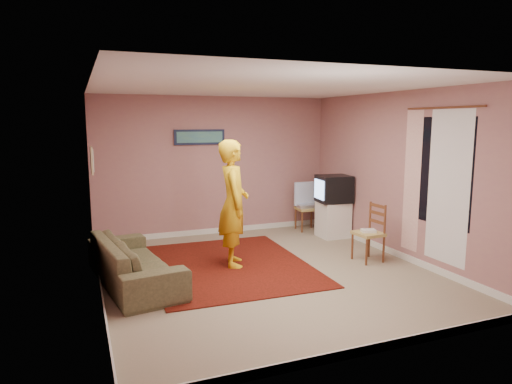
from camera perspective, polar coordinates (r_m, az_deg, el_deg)
name	(u,v)px	position (r m, az deg, el deg)	size (l,w,h in m)	color
ground	(266,272)	(6.62, 1.27, -10.01)	(5.00, 5.00, 0.00)	gray
wall_back	(215,166)	(8.66, -5.12, 3.24)	(4.50, 0.02, 2.60)	#9D6C67
wall_front	(376,217)	(4.16, 14.78, -3.06)	(4.50, 0.02, 2.60)	#9D6C67
wall_left	(95,191)	(5.84, -19.51, 0.08)	(0.02, 5.00, 2.60)	#9D6C67
wall_right	(399,175)	(7.48, 17.42, 2.00)	(0.02, 5.00, 2.60)	#9D6C67
ceiling	(267,86)	(6.28, 1.35, 13.05)	(4.50, 5.00, 0.02)	white
baseboard_back	(216,231)	(8.86, -4.99, -4.83)	(4.50, 0.02, 0.10)	silver
baseboard_front	(370,349)	(4.59, 14.06, -18.51)	(4.50, 0.02, 0.10)	silver
baseboard_left	(101,290)	(6.14, -18.81, -11.52)	(0.02, 5.00, 0.10)	silver
baseboard_right	(395,253)	(7.71, 16.93, -7.27)	(0.02, 5.00, 0.10)	silver
window	(442,172)	(6.79, 22.19, 2.36)	(0.01, 1.10, 1.50)	black
curtain_sheer	(448,188)	(6.69, 22.89, 0.52)	(0.01, 0.75, 2.10)	silver
curtain_floral	(412,181)	(7.20, 18.93, 1.27)	(0.01, 0.35, 2.10)	silver
curtain_rod	(443,108)	(6.72, 22.35, 9.74)	(0.02, 0.02, 1.40)	brown
picture_back	(200,137)	(8.52, -7.06, 6.83)	(0.95, 0.04, 0.28)	#141B37
picture_left	(92,160)	(7.40, -19.82, 3.76)	(0.04, 0.38, 0.42)	tan
area_rug	(228,265)	(6.93, -3.50, -9.08)	(2.29, 2.87, 0.02)	black
tv_cabinet	(333,219)	(8.62, 9.61, -3.40)	(0.52, 0.47, 0.66)	white
crt_tv	(334,189)	(8.51, 9.67, 0.39)	(0.63, 0.57, 0.50)	black
chair_a	(307,203)	(9.04, 6.41, -1.39)	(0.43, 0.41, 0.48)	tan
dvd_player	(307,206)	(9.05, 6.41, -1.73)	(0.39, 0.28, 0.07)	#BABBC0
blue_throw	(305,193)	(9.11, 6.09, -0.19)	(0.44, 0.06, 0.46)	#92AEF0
chair_b	(369,226)	(7.21, 13.90, -4.21)	(0.41, 0.43, 0.48)	tan
game_console	(368,231)	(7.22, 13.88, -4.73)	(0.21, 0.15, 0.04)	silver
sofa	(134,261)	(6.32, -15.00, -8.35)	(2.08, 0.81, 0.61)	brown
person	(233,204)	(6.72, -2.85, -1.45)	(0.68, 0.45, 1.88)	gold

